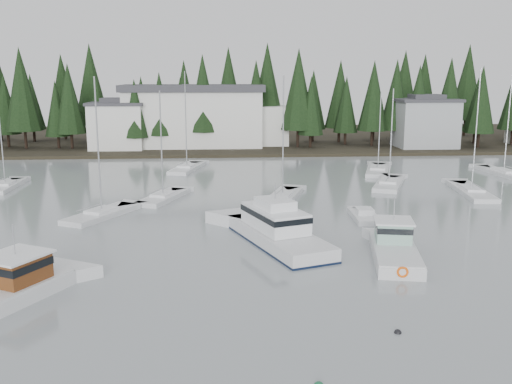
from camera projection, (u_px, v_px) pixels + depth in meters
far_shore_land at (221, 139)px, 117.97m from camera, size 240.00×54.00×1.00m
conifer_treeline at (222, 146)px, 107.22m from camera, size 200.00×22.00×20.00m
house_west at (117, 125)px, 98.27m from camera, size 9.54×7.42×8.75m
house_east_a at (425, 122)px, 100.77m from camera, size 10.60×8.48×9.25m
harbor_inn at (205, 116)px, 102.29m from camera, size 29.50×11.50×10.90m
cabin_cruiser_center at (277, 233)px, 45.22m from camera, size 7.93×13.13×5.39m
lobster_boat_teal at (394, 250)px, 41.55m from camera, size 4.71×9.22×4.89m
sailboat_0 at (378, 171)px, 78.48m from camera, size 5.90×10.86×11.48m
sailboat_2 at (187, 169)px, 80.11m from camera, size 5.00×10.06×14.16m
sailboat_3 at (102, 216)px, 53.74m from camera, size 6.48×8.85×13.53m
sailboat_4 at (6, 188)px, 67.18m from camera, size 2.49×8.44×11.55m
sailboat_5 at (471, 193)px, 64.18m from camera, size 4.10×11.10×14.37m
sailboat_6 at (163, 199)px, 61.00m from camera, size 5.32×8.68×12.06m
sailboat_7 at (504, 174)px, 76.07m from camera, size 3.39×11.12×13.66m
sailboat_8 at (389, 185)px, 68.62m from camera, size 6.37×9.98×12.11m
sailboat_11 at (282, 199)px, 60.98m from camera, size 5.69×10.26×13.62m
runabout_1 at (364, 218)px, 52.82m from camera, size 2.41×5.50×1.42m
mooring_buoy_dark at (398, 333)px, 29.54m from camera, size 0.40×0.40×0.40m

